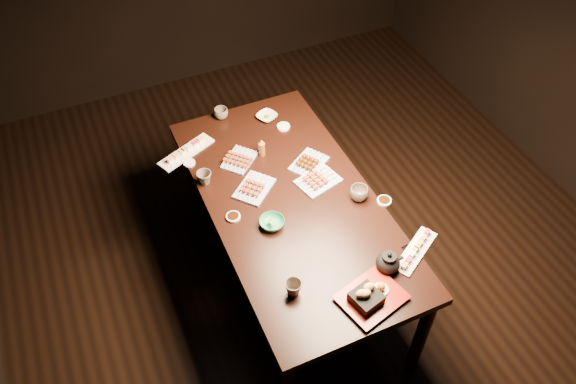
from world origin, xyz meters
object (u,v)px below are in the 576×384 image
(teacup_near_left, at_px, (293,288))
(yakitori_plate_center, at_px, (254,186))
(sushi_platter_near, at_px, (416,249))
(tempura_tray, at_px, (372,293))
(condiment_bottle, at_px, (262,147))
(edamame_bowl_cream, at_px, (267,117))
(teacup_far_left, at_px, (204,178))
(teacup_far_right, at_px, (221,113))
(dining_table, at_px, (291,242))
(yakitori_plate_right, at_px, (318,178))
(yakitori_plate_left, at_px, (239,158))
(teacup_mid_right, at_px, (359,193))
(teapot, at_px, (388,261))
(edamame_bowl_green, at_px, (272,223))
(sushi_platter_far, at_px, (186,150))

(teacup_near_left, bearing_deg, yakitori_plate_center, 83.53)
(sushi_platter_near, xyz_separation_m, tempura_tray, (-0.35, -0.15, 0.03))
(tempura_tray, height_order, condiment_bottle, condiment_bottle)
(edamame_bowl_cream, height_order, teacup_far_left, teacup_far_left)
(teacup_far_right, bearing_deg, tempura_tray, -82.62)
(dining_table, xyz_separation_m, teacup_far_right, (-0.12, 0.84, 0.41))
(yakitori_plate_right, height_order, teacup_near_left, teacup_near_left)
(yakitori_plate_left, distance_m, edamame_bowl_cream, 0.42)
(yakitori_plate_right, bearing_deg, teacup_mid_right, -68.67)
(tempura_tray, bearing_deg, yakitori_plate_center, 90.65)
(yakitori_plate_center, xyz_separation_m, teapot, (0.41, -0.78, 0.03))
(yakitori_plate_right, distance_m, teapot, 0.68)
(sushi_platter_near, relative_size, edamame_bowl_green, 2.45)
(teacup_far_right, distance_m, condiment_bottle, 0.44)
(sushi_platter_far, height_order, teacup_far_right, teacup_far_right)
(teacup_mid_right, relative_size, teacup_far_left, 1.19)
(yakitori_plate_right, relative_size, yakitori_plate_left, 1.13)
(sushi_platter_far, xyz_separation_m, edamame_bowl_cream, (0.57, 0.10, -0.01))
(teacup_far_left, bearing_deg, yakitori_plate_right, -23.59)
(sushi_platter_near, relative_size, condiment_bottle, 2.73)
(sushi_platter_near, xyz_separation_m, yakitori_plate_right, (-0.24, 0.65, 0.01))
(sushi_platter_near, height_order, yakitori_plate_left, yakitori_plate_left)
(tempura_tray, distance_m, teacup_near_left, 0.38)
(dining_table, xyz_separation_m, teapot, (0.25, -0.61, 0.44))
(teacup_mid_right, distance_m, teacup_far_left, 0.88)
(edamame_bowl_cream, bearing_deg, teacup_far_right, 154.55)
(tempura_tray, relative_size, condiment_bottle, 2.47)
(teacup_far_left, distance_m, teacup_far_right, 0.58)
(tempura_tray, bearing_deg, yakitori_plate_right, 67.61)
(teacup_far_left, xyz_separation_m, teacup_far_right, (0.28, 0.51, -0.00))
(yakitori_plate_right, height_order, edamame_bowl_cream, yakitori_plate_right)
(yakitori_plate_right, distance_m, condiment_bottle, 0.40)
(tempura_tray, bearing_deg, sushi_platter_far, 96.12)
(tempura_tray, distance_m, teapot, 0.20)
(edamame_bowl_cream, bearing_deg, condiment_bottle, -117.49)
(yakitori_plate_left, bearing_deg, teacup_far_left, 157.82)
(yakitori_plate_center, xyz_separation_m, teacup_mid_right, (0.51, -0.30, 0.01))
(edamame_bowl_green, distance_m, teacup_far_left, 0.50)
(teacup_far_left, bearing_deg, teacup_far_right, 61.15)
(dining_table, distance_m, yakitori_plate_center, 0.46)
(yakitori_plate_left, distance_m, tempura_tray, 1.18)
(dining_table, height_order, teacup_far_left, teacup_far_left)
(yakitori_plate_right, xyz_separation_m, teacup_mid_right, (0.15, -0.21, 0.01))
(yakitori_plate_center, distance_m, teacup_far_left, 0.29)
(teapot, relative_size, condiment_bottle, 1.19)
(yakitori_plate_right, bearing_deg, edamame_bowl_green, -167.92)
(teacup_far_right, height_order, teapot, teapot)
(teacup_near_left, distance_m, teacup_mid_right, 0.72)
(edamame_bowl_green, height_order, teacup_far_right, teacup_far_right)
(sushi_platter_near, xyz_separation_m, teacup_mid_right, (-0.09, 0.45, 0.02))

